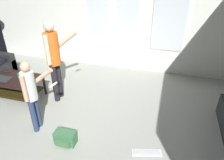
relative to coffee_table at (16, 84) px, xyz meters
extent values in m
cube|color=#9EA298|center=(1.25, -0.59, -0.35)|extent=(6.32, 5.26, 0.02)
cube|color=silver|center=(1.25, 2.01, 1.09)|extent=(6.32, 0.06, 2.86)
cube|color=white|center=(1.10, 1.96, 0.72)|extent=(0.69, 0.02, 2.18)
cube|color=silver|center=(1.10, 1.95, 0.77)|extent=(0.53, 0.01, 1.88)
cube|color=white|center=(1.83, 1.96, 0.72)|extent=(0.69, 0.02, 2.18)
cube|color=silver|center=(1.83, 1.95, 0.77)|extent=(0.53, 0.01, 1.88)
cube|color=white|center=(2.81, 1.96, 1.01)|extent=(0.77, 0.02, 1.46)
cube|color=silver|center=(2.81, 1.95, 1.01)|extent=(0.71, 0.01, 1.40)
cube|color=black|center=(0.00, 0.00, 0.11)|extent=(0.98, 0.62, 0.04)
cube|color=black|center=(0.00, 0.00, -0.18)|extent=(0.90, 0.54, 0.02)
cylinder|color=black|center=(0.46, -0.28, -0.13)|extent=(0.05, 0.05, 0.42)
cylinder|color=black|center=(-0.46, 0.28, -0.13)|extent=(0.05, 0.05, 0.42)
cylinder|color=black|center=(0.46, 0.28, -0.13)|extent=(0.05, 0.05, 0.42)
cylinder|color=black|center=(0.81, 0.13, 0.05)|extent=(0.11, 0.11, 0.78)
cylinder|color=black|center=(0.80, 0.30, 0.05)|extent=(0.11, 0.11, 0.78)
cylinder|color=orange|center=(0.81, 0.22, 0.75)|extent=(0.25, 0.25, 0.61)
sphere|color=beige|center=(0.81, 0.22, 1.17)|extent=(0.19, 0.19, 0.19)
cylinder|color=beige|center=(0.82, 0.05, 0.78)|extent=(0.09, 0.09, 0.54)
cylinder|color=beige|center=(1.01, 0.40, 0.89)|extent=(0.48, 0.11, 0.41)
cube|color=white|center=(1.22, 0.41, 0.71)|extent=(0.13, 0.05, 0.11)
cylinder|color=navy|center=(0.91, -0.76, -0.03)|extent=(0.08, 0.08, 0.60)
cylinder|color=navy|center=(0.90, -0.63, -0.03)|extent=(0.08, 0.08, 0.60)
cylinder|color=silver|center=(0.90, -0.70, 0.50)|extent=(0.20, 0.20, 0.47)
sphere|color=#DCAA85|center=(0.90, -0.70, 0.83)|extent=(0.14, 0.14, 0.14)
cylinder|color=#DCAA85|center=(0.92, -0.83, 0.53)|extent=(0.07, 0.07, 0.42)
cylinder|color=#DCAA85|center=(1.05, -0.55, 0.61)|extent=(0.38, 0.11, 0.31)
cube|color=white|center=(1.22, -0.53, 0.48)|extent=(0.13, 0.05, 0.11)
cube|color=#3A6D46|center=(1.51, -0.88, -0.23)|extent=(0.33, 0.18, 0.22)
cube|color=#3D6C3D|center=(1.51, -0.98, -0.25)|extent=(0.23, 0.04, 0.11)
cube|color=white|center=(2.76, -0.74, -0.33)|extent=(0.46, 0.24, 0.02)
cube|color=silver|center=(2.76, -0.74, -0.32)|extent=(0.41, 0.20, 0.00)
cube|color=#2A2E2F|center=(-0.21, -0.10, 0.14)|extent=(0.36, 0.22, 0.02)
cylinder|color=white|center=(0.07, 0.20, 0.19)|extent=(0.09, 0.09, 0.13)
cylinder|color=#298652|center=(0.08, 0.06, 0.17)|extent=(0.07, 0.07, 0.09)
cube|color=black|center=(0.31, -0.03, 0.14)|extent=(0.17, 0.14, 0.02)
cube|color=black|center=(-0.35, 0.17, 0.14)|extent=(0.18, 0.09, 0.02)
camera|label=1|loc=(2.86, -2.98, 2.16)|focal=33.71mm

